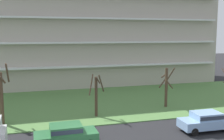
# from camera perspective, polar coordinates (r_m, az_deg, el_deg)

# --- Properties ---
(grass_lawn_strip) EXTENTS (80.00, 16.00, 0.08)m
(grass_lawn_strip) POSITION_cam_1_polar(r_m,az_deg,el_deg) (31.21, -9.38, -7.11)
(grass_lawn_strip) COLOR #547F42
(grass_lawn_strip) RESTS_ON ground
(apartment_building) EXTENTS (50.28, 13.04, 20.15)m
(apartment_building) POSITION_cam_1_polar(r_m,az_deg,el_deg) (44.25, -11.73, 10.23)
(apartment_building) COLOR #B2A899
(apartment_building) RESTS_ON ground
(tree_left) EXTENTS (1.29, 1.32, 5.48)m
(tree_left) POSITION_cam_1_polar(r_m,az_deg,el_deg) (25.36, -22.19, -5.06)
(tree_left) COLOR #4C3828
(tree_left) RESTS_ON ground
(tree_center) EXTENTS (1.60, 1.60, 4.19)m
(tree_center) POSITION_cam_1_polar(r_m,az_deg,el_deg) (25.83, -3.35, -5.12)
(tree_center) COLOR #423023
(tree_center) RESTS_ON ground
(tree_right) EXTENTS (1.50, 1.41, 4.37)m
(tree_right) POSITION_cam_1_polar(r_m,az_deg,el_deg) (29.78, 11.37, -3.32)
(tree_right) COLOR #4C3828
(tree_right) RESTS_ON ground
(sedan_green_center_left) EXTENTS (4.43, 1.88, 1.57)m
(sedan_green_center_left) POSITION_cam_1_polar(r_m,az_deg,el_deg) (19.90, -9.65, -13.18)
(sedan_green_center_left) COLOR #2D6B3D
(sedan_green_center_left) RESTS_ON ground
(sedan_blue_center_right) EXTENTS (4.44, 1.89, 1.57)m
(sedan_blue_center_right) POSITION_cam_1_polar(r_m,az_deg,el_deg) (23.82, 19.18, -9.99)
(sedan_blue_center_right) COLOR #8CB2E0
(sedan_blue_center_right) RESTS_ON ground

